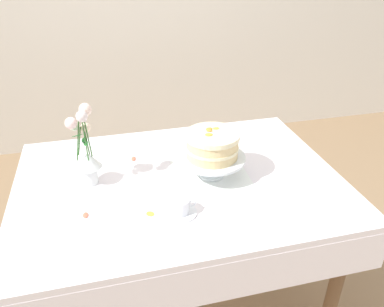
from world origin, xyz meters
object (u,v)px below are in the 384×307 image
dining_table (180,197)px  teacup (180,208)px  cake_stand (212,160)px  layer_cake (212,145)px  flower_vase (86,151)px

dining_table → teacup: (-0.05, -0.22, 0.12)m
dining_table → teacup: 0.25m
dining_table → cake_stand: 0.22m
dining_table → teacup: teacup is taller
teacup → dining_table: bearing=77.2°
teacup → layer_cake: bearing=49.2°
layer_cake → teacup: bearing=-130.8°
dining_table → layer_cake: size_ratio=6.10×
layer_cake → flower_vase: size_ratio=0.63×
dining_table → layer_cake: (0.14, 0.00, 0.24)m
flower_vase → teacup: flower_vase is taller
dining_table → cake_stand: (0.14, 0.00, 0.17)m
flower_vase → cake_stand: bearing=-7.8°
dining_table → flower_vase: size_ratio=3.86×
layer_cake → teacup: layer_cake is taller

